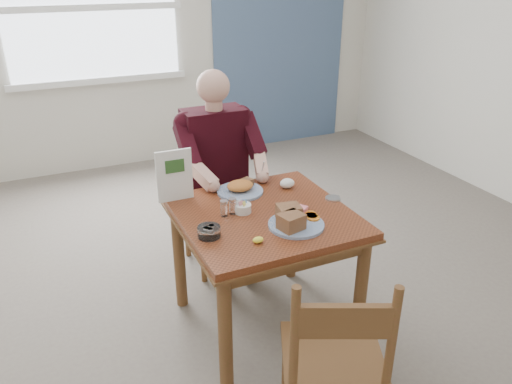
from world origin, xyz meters
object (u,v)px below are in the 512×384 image
table (264,231)px  near_plate (293,220)px  chair_near (334,362)px  diner (218,159)px  far_plate (241,188)px  chair_far (215,200)px

table → near_plate: (0.07, -0.20, 0.15)m
table → chair_near: (-0.09, -0.87, -0.16)m
diner → far_plate: diner is taller
table → near_plate: 0.25m
chair_far → far_plate: 0.58m
table → far_plate: 0.33m
chair_near → far_plate: (0.08, 1.17, 0.30)m
chair_far → diner: 0.34m
chair_near → diner: size_ratio=0.69×
diner → far_plate: (-0.02, -0.41, -0.03)m
near_plate → far_plate: size_ratio=0.89×
chair_near → diner: 1.61m
table → near_plate: bearing=-70.2°
table → far_plate: far_plate is taller
chair_far → far_plate: bearing=-91.7°
table → far_plate: bearing=92.9°
diner → far_plate: 0.41m
chair_far → table: bearing=-90.0°
chair_near → near_plate: bearing=76.5°
chair_near → diner: (0.09, 1.57, 0.33)m
chair_far → far_plate: chair_far is taller
far_plate → diner: bearing=87.9°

